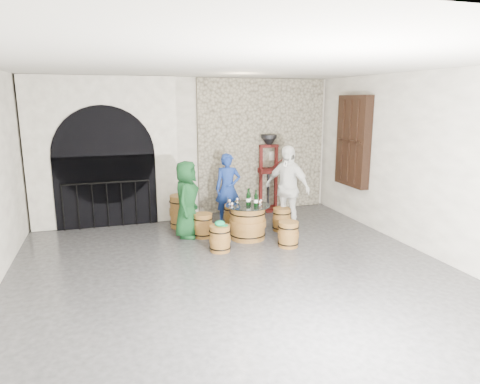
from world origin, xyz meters
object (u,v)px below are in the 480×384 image
object	(u,v)px
barrel_stool_right	(282,219)
barrel_stool_near_right	(288,234)
barrel_stool_near_left	(220,239)
person_green	(187,199)
barrel_stool_far	(233,215)
side_barrel	(182,211)
wine_bottle_left	(248,199)
barrel_stool_left	(203,225)
person_white	(287,188)
wine_bottle_center	(256,200)
person_blue	(228,188)
wine_bottle_right	(249,198)
barrel_table	(248,222)
corking_press	(269,167)

from	to	relation	value
barrel_stool_right	barrel_stool_near_right	xyz separation A→B (m)	(-0.28, -0.97, 0.00)
barrel_stool_near_left	person_green	world-z (taller)	person_green
barrel_stool_near_left	barrel_stool_right	bearing A→B (deg)	27.99
barrel_stool_far	barrel_stool_near_left	bearing A→B (deg)	-114.92
barrel_stool_right	side_barrel	bearing A→B (deg)	155.57
wine_bottle_left	barrel_stool_left	bearing A→B (deg)	157.25
person_green	person_white	size ratio (longest dim) A/B	0.86
person_green	wine_bottle_center	bearing A→B (deg)	-89.68
barrel_stool_near_right	side_barrel	size ratio (longest dim) A/B	0.69
side_barrel	person_blue	bearing A→B (deg)	2.53
wine_bottle_right	side_barrel	xyz separation A→B (m)	(-1.16, 1.11, -0.47)
barrel_table	barrel_stool_far	distance (m)	0.90
barrel_stool_right	side_barrel	size ratio (longest dim) A/B	0.69
barrel_table	side_barrel	size ratio (longest dim) A/B	1.26
barrel_table	corking_press	xyz separation A→B (m)	(1.17, 1.90, 0.76)
barrel_table	wine_bottle_right	distance (m)	0.48
wine_bottle_right	corking_press	bearing A→B (deg)	58.62
person_blue	wine_bottle_left	xyz separation A→B (m)	(0.06, -1.22, 0.04)
barrel_stool_near_right	person_blue	bearing A→B (deg)	108.30
barrel_stool_near_right	person_green	distance (m)	2.12
barrel_stool_near_right	person_green	bearing A→B (deg)	145.67
barrel_stool_left	barrel_table	bearing A→B (deg)	-22.77
barrel_stool_far	barrel_stool_near_right	size ratio (longest dim) A/B	1.00
barrel_stool_far	barrel_stool_right	world-z (taller)	same
wine_bottle_right	person_blue	bearing A→B (deg)	95.23
person_white	wine_bottle_center	world-z (taller)	person_white
person_white	person_blue	bearing A→B (deg)	-164.86
person_white	wine_bottle_right	world-z (taller)	person_white
barrel_stool_left	person_blue	world-z (taller)	person_blue
barrel_stool_far	barrel_stool_near_left	distance (m)	1.59
barrel_stool_near_left	person_blue	xyz separation A→B (m)	(0.65, 1.77, 0.54)
barrel_stool_left	barrel_stool_far	size ratio (longest dim) A/B	1.00
barrel_table	barrel_stool_near_left	distance (m)	0.90
wine_bottle_right	barrel_stool_right	bearing A→B (deg)	15.11
barrel_stool_near_right	person_white	size ratio (longest dim) A/B	0.27
person_green	wine_bottle_left	distance (m)	1.22
barrel_stool_far	barrel_stool_near_left	xyz separation A→B (m)	(-0.67, -1.44, 0.00)
person_green	person_blue	size ratio (longest dim) A/B	0.99
person_green	barrel_stool_near_left	bearing A→B (deg)	-131.89
person_green	barrel_stool_left	bearing A→B (deg)	-86.64
barrel_stool_far	corking_press	world-z (taller)	corking_press
person_blue	person_white	distance (m)	1.37
side_barrel	corking_press	xyz separation A→B (m)	(2.28, 0.72, 0.75)
wine_bottle_center	barrel_table	bearing A→B (deg)	133.16
barrel_stool_near_left	person_green	size ratio (longest dim) A/B	0.31
barrel_stool_left	barrel_stool_near_right	bearing A→B (deg)	-36.44
corking_press	person_green	bearing A→B (deg)	-148.58
wine_bottle_right	side_barrel	world-z (taller)	wine_bottle_right
person_white	wine_bottle_center	bearing A→B (deg)	-95.57
wine_bottle_right	wine_bottle_left	bearing A→B (deg)	-121.82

